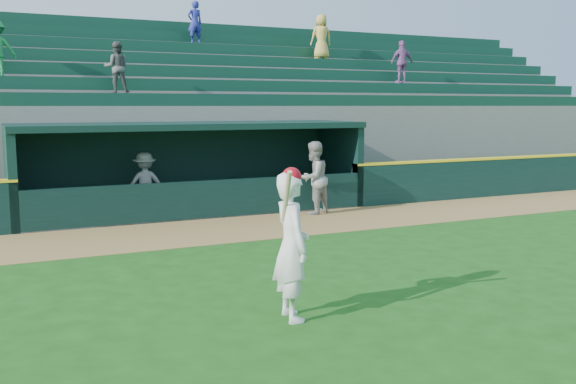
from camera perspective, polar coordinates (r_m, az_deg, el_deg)
name	(u,v)px	position (r m, az deg, el deg)	size (l,w,h in m)	color
ground	(328,279)	(10.99, 3.62, -7.75)	(120.00, 120.00, 0.00)	#184A12
warning_track	(229,229)	(15.34, -5.31, -3.30)	(40.00, 3.00, 0.01)	olive
field_wall_right	(550,174)	(23.63, 22.23, 1.48)	(15.50, 0.30, 1.20)	black
wall_stripe_right	(551,156)	(23.57, 22.31, 3.00)	(15.50, 0.32, 0.06)	yellow
dugout_player_front	(314,178)	(17.32, 2.30, 1.27)	(0.96, 0.75, 1.97)	gray
dugout_player_inside	(145,184)	(17.68, -12.60, 0.74)	(1.08, 0.62, 1.68)	#ADADA7
dugout	(189,162)	(18.08, -8.76, 2.64)	(9.40, 2.80, 2.46)	slate
stands	(149,121)	(22.42, -12.23, 6.16)	(34.50, 6.25, 6.99)	slate
batter_at_plate	(291,244)	(8.76, 0.31, -4.67)	(0.57, 0.87, 2.12)	white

